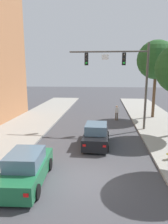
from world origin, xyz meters
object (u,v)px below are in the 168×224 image
traffic_signal_mast (124,70)px  car_following_green (27,168)px  pedestrian_crossing_road (117,112)px  street_tree_third (156,60)px  car_lead_black (96,135)px

traffic_signal_mast → car_following_green: size_ratio=1.73×
car_following_green → pedestrian_crossing_road: pedestrian_crossing_road is taller
traffic_signal_mast → pedestrian_crossing_road: size_ratio=4.57×
traffic_signal_mast → car_following_green: 11.96m
car_following_green → street_tree_third: size_ratio=0.51×
traffic_signal_mast → pedestrian_crossing_road: bearing=95.0°
traffic_signal_mast → car_lead_black: 6.58m
car_lead_black → car_following_green: bearing=-119.3°
car_following_green → car_lead_black: bearing=60.7°
pedestrian_crossing_road → street_tree_third: bearing=18.5°
pedestrian_crossing_road → car_lead_black: bearing=-103.8°
traffic_signal_mast → street_tree_third: bearing=53.0°
traffic_signal_mast → car_following_green: traffic_signal_mast is taller
car_lead_black → car_following_green: 6.36m
traffic_signal_mast → pedestrian_crossing_road: 5.78m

